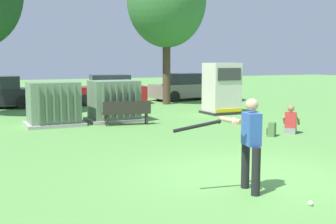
{
  "coord_description": "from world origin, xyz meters",
  "views": [
    {
      "loc": [
        -5.36,
        -7.34,
        2.44
      ],
      "look_at": [
        -0.25,
        3.5,
        1.0
      ],
      "focal_mm": 46.57,
      "sensor_mm": 36.0,
      "label": 1
    }
  ],
  "objects_px": {
    "generator_enclosure": "(222,89)",
    "park_bench": "(127,111)",
    "transformer_mid_west": "(114,101)",
    "batter": "(248,140)",
    "parked_car_left_of_center": "(108,90)",
    "transformer_west": "(53,104)",
    "backpack": "(272,130)",
    "seated_spectator": "(291,122)",
    "sports_ball": "(311,203)",
    "parked_car_right_of_center": "(185,88)"
  },
  "relations": [
    {
      "from": "transformer_mid_west",
      "to": "generator_enclosure",
      "type": "bearing_deg",
      "value": 3.42
    },
    {
      "from": "seated_spectator",
      "to": "parked_car_left_of_center",
      "type": "bearing_deg",
      "value": 101.96
    },
    {
      "from": "park_bench",
      "to": "batter",
      "type": "bearing_deg",
      "value": -95.27
    },
    {
      "from": "parked_car_right_of_center",
      "to": "seated_spectator",
      "type": "bearing_deg",
      "value": -101.24
    },
    {
      "from": "transformer_mid_west",
      "to": "transformer_west",
      "type": "bearing_deg",
      "value": -177.54
    },
    {
      "from": "transformer_mid_west",
      "to": "sports_ball",
      "type": "distance_m",
      "value": 11.17
    },
    {
      "from": "batter",
      "to": "backpack",
      "type": "bearing_deg",
      "value": 47.33
    },
    {
      "from": "transformer_west",
      "to": "batter",
      "type": "height_order",
      "value": "batter"
    },
    {
      "from": "sports_ball",
      "to": "backpack",
      "type": "relative_size",
      "value": 0.2
    },
    {
      "from": "transformer_mid_west",
      "to": "park_bench",
      "type": "bearing_deg",
      "value": -86.23
    },
    {
      "from": "transformer_mid_west",
      "to": "park_bench",
      "type": "xyz_separation_m",
      "value": [
        0.08,
        -1.26,
        -0.25
      ]
    },
    {
      "from": "sports_ball",
      "to": "parked_car_left_of_center",
      "type": "height_order",
      "value": "parked_car_left_of_center"
    },
    {
      "from": "sports_ball",
      "to": "seated_spectator",
      "type": "xyz_separation_m",
      "value": [
        4.64,
        5.85,
        0.33
      ]
    },
    {
      "from": "parked_car_right_of_center",
      "to": "transformer_mid_west",
      "type": "bearing_deg",
      "value": -134.14
    },
    {
      "from": "seated_spectator",
      "to": "parked_car_left_of_center",
      "type": "xyz_separation_m",
      "value": [
        -2.55,
        12.03,
        0.38
      ]
    },
    {
      "from": "transformer_west",
      "to": "park_bench",
      "type": "height_order",
      "value": "transformer_west"
    },
    {
      "from": "batter",
      "to": "park_bench",
      "type": "bearing_deg",
      "value": 84.73
    },
    {
      "from": "transformer_mid_west",
      "to": "sports_ball",
      "type": "height_order",
      "value": "transformer_mid_west"
    },
    {
      "from": "seated_spectator",
      "to": "backpack",
      "type": "bearing_deg",
      "value": -168.74
    },
    {
      "from": "parked_car_left_of_center",
      "to": "transformer_west",
      "type": "bearing_deg",
      "value": -121.92
    },
    {
      "from": "transformer_west",
      "to": "park_bench",
      "type": "relative_size",
      "value": 1.14
    },
    {
      "from": "generator_enclosure",
      "to": "sports_ball",
      "type": "height_order",
      "value": "generator_enclosure"
    },
    {
      "from": "transformer_west",
      "to": "transformer_mid_west",
      "type": "distance_m",
      "value": 2.39
    },
    {
      "from": "parked_car_left_of_center",
      "to": "sports_ball",
      "type": "bearing_deg",
      "value": -96.68
    },
    {
      "from": "transformer_west",
      "to": "generator_enclosure",
      "type": "relative_size",
      "value": 0.91
    },
    {
      "from": "transformer_mid_west",
      "to": "batter",
      "type": "height_order",
      "value": "batter"
    },
    {
      "from": "parked_car_left_of_center",
      "to": "parked_car_right_of_center",
      "type": "distance_m",
      "value": 5.02
    },
    {
      "from": "park_bench",
      "to": "parked_car_left_of_center",
      "type": "relative_size",
      "value": 0.42
    },
    {
      "from": "generator_enclosure",
      "to": "backpack",
      "type": "relative_size",
      "value": 5.23
    },
    {
      "from": "parked_car_left_of_center",
      "to": "seated_spectator",
      "type": "bearing_deg",
      "value": -78.04
    },
    {
      "from": "generator_enclosure",
      "to": "park_bench",
      "type": "relative_size",
      "value": 1.25
    },
    {
      "from": "park_bench",
      "to": "seated_spectator",
      "type": "bearing_deg",
      "value": -42.9
    },
    {
      "from": "seated_spectator",
      "to": "parked_car_right_of_center",
      "type": "bearing_deg",
      "value": 78.76
    },
    {
      "from": "generator_enclosure",
      "to": "seated_spectator",
      "type": "bearing_deg",
      "value": -98.31
    },
    {
      "from": "seated_spectator",
      "to": "sports_ball",
      "type": "bearing_deg",
      "value": -128.43
    },
    {
      "from": "sports_ball",
      "to": "parked_car_right_of_center",
      "type": "height_order",
      "value": "parked_car_right_of_center"
    },
    {
      "from": "backpack",
      "to": "seated_spectator",
      "type": "bearing_deg",
      "value": 11.26
    },
    {
      "from": "seated_spectator",
      "to": "backpack",
      "type": "xyz_separation_m",
      "value": [
        -0.94,
        -0.19,
        -0.16
      ]
    },
    {
      "from": "transformer_west",
      "to": "sports_ball",
      "type": "relative_size",
      "value": 23.33
    },
    {
      "from": "park_bench",
      "to": "seated_spectator",
      "type": "height_order",
      "value": "seated_spectator"
    },
    {
      "from": "generator_enclosure",
      "to": "seated_spectator",
      "type": "distance_m",
      "value": 5.71
    },
    {
      "from": "parked_car_right_of_center",
      "to": "backpack",
      "type": "bearing_deg",
      "value": -105.14
    },
    {
      "from": "transformer_mid_west",
      "to": "seated_spectator",
      "type": "distance_m",
      "value": 6.9
    },
    {
      "from": "transformer_west",
      "to": "parked_car_left_of_center",
      "type": "distance_m",
      "value": 8.06
    },
    {
      "from": "generator_enclosure",
      "to": "sports_ball",
      "type": "distance_m",
      "value": 12.74
    },
    {
      "from": "generator_enclosure",
      "to": "parked_car_right_of_center",
      "type": "bearing_deg",
      "value": 76.38
    },
    {
      "from": "sports_ball",
      "to": "seated_spectator",
      "type": "height_order",
      "value": "seated_spectator"
    },
    {
      "from": "transformer_mid_west",
      "to": "backpack",
      "type": "xyz_separation_m",
      "value": [
        3.48,
        -5.47,
        -0.57
      ]
    },
    {
      "from": "batter",
      "to": "transformer_mid_west",
      "type": "bearing_deg",
      "value": 85.86
    },
    {
      "from": "sports_ball",
      "to": "seated_spectator",
      "type": "bearing_deg",
      "value": 51.57
    }
  ]
}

